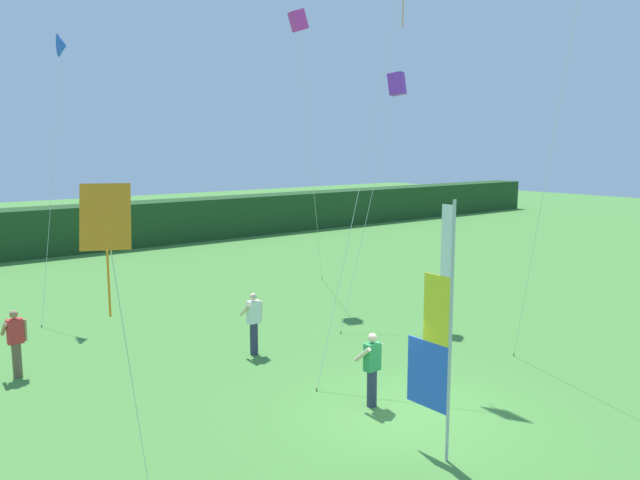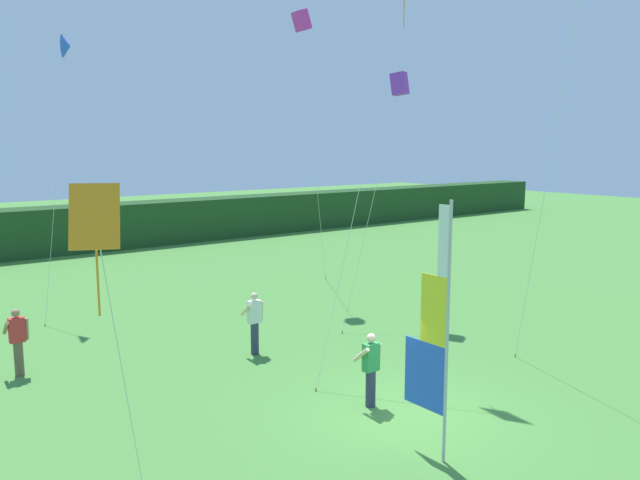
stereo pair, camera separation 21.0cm
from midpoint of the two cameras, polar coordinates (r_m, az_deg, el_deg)
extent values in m
plane|color=#478438|center=(14.11, 7.40, -15.24)|extent=(120.00, 120.00, 0.00)
cube|color=#1E421E|center=(36.09, -23.29, 0.77)|extent=(80.00, 2.40, 2.45)
cylinder|color=#B7B7BC|center=(11.47, 11.15, -8.33)|extent=(0.06, 0.06, 4.75)
cube|color=blue|center=(12.07, 9.13, -11.86)|extent=(0.02, 0.97, 1.27)
cube|color=yellow|center=(11.57, 9.95, -6.19)|extent=(0.02, 0.60, 1.27)
cube|color=white|center=(11.20, 10.82, -0.08)|extent=(0.02, 0.23, 1.27)
cylinder|color=#2D334C|center=(14.25, 4.26, -13.18)|extent=(0.22, 0.22, 0.81)
cube|color=#2D8E4C|center=(14.00, 4.29, -10.45)|extent=(0.36, 0.20, 0.62)
sphere|color=beige|center=(13.86, 4.31, -8.77)|extent=(0.20, 0.20, 0.20)
cylinder|color=beige|center=(13.86, 3.42, -10.26)|extent=(0.09, 0.48, 0.42)
cylinder|color=beige|center=(14.16, 4.97, -10.30)|extent=(0.09, 0.14, 0.56)
cylinder|color=brown|center=(17.57, -25.94, -9.71)|extent=(0.22, 0.22, 0.86)
cube|color=red|center=(17.37, -26.10, -7.39)|extent=(0.36, 0.20, 0.62)
sphere|color=#A37556|center=(17.26, -26.19, -6.02)|extent=(0.20, 0.20, 0.20)
cylinder|color=#A37556|center=(17.36, -26.91, -7.17)|extent=(0.09, 0.48, 0.42)
cylinder|color=#A37556|center=(17.43, -25.36, -7.34)|extent=(0.09, 0.14, 0.56)
cylinder|color=#2D334C|center=(17.58, -6.31, -8.82)|extent=(0.22, 0.22, 0.88)
cube|color=white|center=(17.37, -6.35, -6.46)|extent=(0.36, 0.20, 0.62)
sphere|color=beige|center=(17.26, -6.38, -5.09)|extent=(0.20, 0.20, 0.20)
cylinder|color=beige|center=(17.28, -7.11, -6.27)|extent=(0.09, 0.48, 0.42)
cylinder|color=beige|center=(17.50, -5.72, -6.39)|extent=(0.09, 0.14, 0.56)
cylinder|color=brown|center=(27.20, -0.05, -3.40)|extent=(0.03, 0.03, 0.08)
cylinder|color=silver|center=(25.52, -1.06, 7.31)|extent=(2.10, 1.19, 10.25)
cube|color=#DB33A8|center=(24.84, -2.24, 19.15)|extent=(0.74, 0.59, 0.83)
cylinder|color=silver|center=(8.53, -16.99, -13.86)|extent=(1.23, 1.95, 4.96)
cube|color=orange|center=(6.83, -19.60, 2.00)|extent=(0.56, 0.46, 0.66)
cylinder|color=orange|center=(6.94, -19.31, -3.75)|extent=(0.02, 0.02, 0.70)
cylinder|color=brown|center=(18.21, 16.75, -9.85)|extent=(0.03, 0.03, 0.08)
cylinder|color=silver|center=(16.04, 20.01, 9.11)|extent=(1.40, 2.56, 11.95)
cylinder|color=brown|center=(19.43, 1.56, -8.31)|extent=(0.03, 0.03, 0.08)
cylinder|color=silver|center=(20.19, 4.23, 3.32)|extent=(3.35, 1.10, 7.69)
cube|color=purple|center=(21.75, 6.66, 13.79)|extent=(0.68, 0.73, 0.77)
cylinder|color=brown|center=(21.93, -24.04, -7.10)|extent=(0.03, 0.03, 0.08)
cylinder|color=silver|center=(22.39, -23.22, 4.81)|extent=(1.75, 1.98, 8.97)
cone|color=blue|center=(23.78, -22.45, 15.88)|extent=(0.38, 0.79, 0.77)
cylinder|color=brown|center=(15.12, -0.72, -13.33)|extent=(0.03, 0.03, 0.08)
cylinder|color=silver|center=(15.59, 3.44, 5.90)|extent=(3.64, 0.98, 9.92)
cylinder|color=orange|center=(17.50, 7.12, 19.59)|extent=(0.02, 0.02, 0.70)
camera|label=1|loc=(0.10, -90.39, -0.06)|focal=35.53mm
camera|label=2|loc=(0.10, 89.61, 0.06)|focal=35.53mm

